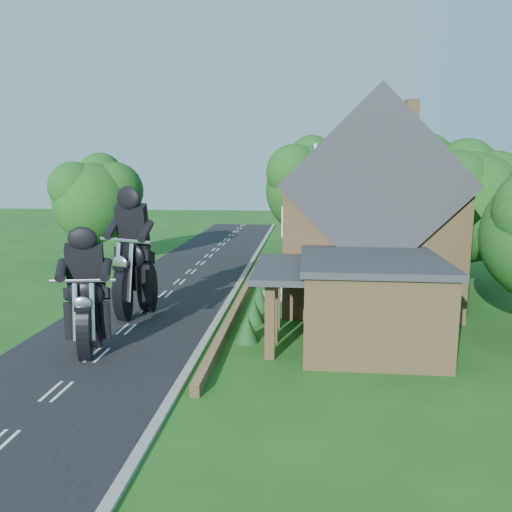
# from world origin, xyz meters

# --- Properties ---
(ground) EXTENTS (120.00, 120.00, 0.00)m
(ground) POSITION_xyz_m (0.00, 0.00, 0.00)
(ground) COLOR #194D15
(ground) RESTS_ON ground
(road) EXTENTS (7.00, 80.00, 0.02)m
(road) POSITION_xyz_m (0.00, 0.00, 0.01)
(road) COLOR black
(road) RESTS_ON ground
(kerb) EXTENTS (0.30, 80.00, 0.12)m
(kerb) POSITION_xyz_m (3.65, 0.00, 0.06)
(kerb) COLOR gray
(kerb) RESTS_ON ground
(garden_wall) EXTENTS (0.30, 22.00, 0.40)m
(garden_wall) POSITION_xyz_m (4.30, 5.00, 0.20)
(garden_wall) COLOR #98764D
(garden_wall) RESTS_ON ground
(house) EXTENTS (9.54, 8.64, 10.24)m
(house) POSITION_xyz_m (10.49, 6.00, 4.34)
(house) COLOR #98764D
(house) RESTS_ON ground
(annex) EXTENTS (7.05, 5.94, 3.44)m
(annex) POSITION_xyz_m (9.87, -0.80, 1.77)
(annex) COLOR #98764D
(annex) RESTS_ON ground
(tree_house_right) EXTENTS (6.51, 6.00, 8.40)m
(tree_house_right) POSITION_xyz_m (16.65, 8.62, 5.19)
(tree_house_right) COLOR black
(tree_house_right) RESTS_ON ground
(tree_behind_house) EXTENTS (7.81, 7.20, 10.08)m
(tree_behind_house) POSITION_xyz_m (14.18, 16.14, 6.23)
(tree_behind_house) COLOR black
(tree_behind_house) RESTS_ON ground
(tree_behind_left) EXTENTS (6.94, 6.40, 9.16)m
(tree_behind_left) POSITION_xyz_m (8.16, 17.13, 5.73)
(tree_behind_left) COLOR black
(tree_behind_left) RESTS_ON ground
(tree_far_road) EXTENTS (6.08, 5.60, 7.84)m
(tree_far_road) POSITION_xyz_m (-6.86, 14.11, 4.84)
(tree_far_road) COLOR black
(tree_far_road) RESTS_ON ground
(shrub_a) EXTENTS (0.90, 0.90, 1.10)m
(shrub_a) POSITION_xyz_m (5.30, -1.00, 0.55)
(shrub_a) COLOR #133C19
(shrub_a) RESTS_ON ground
(shrub_b) EXTENTS (0.90, 0.90, 1.10)m
(shrub_b) POSITION_xyz_m (5.30, 1.50, 0.55)
(shrub_b) COLOR #133C19
(shrub_b) RESTS_ON ground
(shrub_c) EXTENTS (0.90, 0.90, 1.10)m
(shrub_c) POSITION_xyz_m (5.30, 4.00, 0.55)
(shrub_c) COLOR #133C19
(shrub_c) RESTS_ON ground
(shrub_d) EXTENTS (0.90, 0.90, 1.10)m
(shrub_d) POSITION_xyz_m (5.30, 9.00, 0.55)
(shrub_d) COLOR #133C19
(shrub_d) RESTS_ON ground
(shrub_e) EXTENTS (0.90, 0.90, 1.10)m
(shrub_e) POSITION_xyz_m (5.30, 11.50, 0.55)
(shrub_e) COLOR #133C19
(shrub_e) RESTS_ON ground
(shrub_f) EXTENTS (0.90, 0.90, 1.10)m
(shrub_f) POSITION_xyz_m (5.30, 14.00, 0.55)
(shrub_f) COLOR #133C19
(shrub_f) RESTS_ON ground
(motorcycle_lead) EXTENTS (0.65, 1.57, 1.42)m
(motorcycle_lead) POSITION_xyz_m (-0.29, -2.92, 0.71)
(motorcycle_lead) COLOR black
(motorcycle_lead) RESTS_ON ground
(motorcycle_follow) EXTENTS (1.16, 1.96, 1.79)m
(motorcycle_follow) POSITION_xyz_m (-0.19, 1.85, 0.89)
(motorcycle_follow) COLOR black
(motorcycle_follow) RESTS_ON ground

